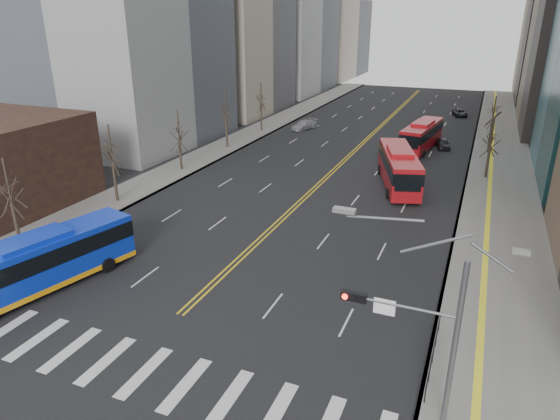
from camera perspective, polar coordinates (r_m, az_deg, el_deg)
name	(u,v)px	position (r m, az deg, el deg)	size (l,w,h in m)	color
ground	(125,366)	(27.49, -17.29, -16.69)	(220.00, 220.00, 0.00)	black
sidewalk_right	(500,167)	(63.21, 23.87, 4.53)	(7.00, 130.00, 0.15)	gray
sidewalk_left	(238,140)	(70.60, -4.87, 7.93)	(5.00, 130.00, 0.15)	gray
crosswalk	(125,366)	(27.48, -17.29, -16.68)	(26.70, 4.00, 0.01)	silver
centerline	(370,136)	(74.41, 10.27, 8.32)	(0.55, 100.00, 0.01)	gold
signal_mast	(420,324)	(21.48, 15.67, -12.42)	(5.37, 0.37, 9.39)	slate
pedestrian_railing	(433,352)	(27.03, 17.13, -15.20)	(0.06, 6.06, 1.02)	black
street_trees	(268,126)	(56.41, -1.34, 9.55)	(35.20, 47.20, 7.60)	#2C231B
blue_bus	(36,263)	(35.06, -26.12, -5.46)	(5.86, 13.22, 3.75)	#0D2ECD
red_bus_near	(399,166)	(52.36, 13.42, 4.95)	(6.44, 12.63, 3.88)	#A51117
red_bus_far	(422,134)	(67.84, 15.90, 8.34)	(4.11, 11.86, 3.67)	#A51117
car_white	(83,235)	(41.60, -21.54, -2.62)	(1.30, 3.74, 1.23)	white
car_dark_mid	(443,144)	(69.62, 18.11, 7.23)	(1.51, 3.76, 1.28)	black
car_silver	(304,125)	(77.63, 2.77, 9.70)	(1.97, 4.84, 1.40)	#A6A6AC
car_dark_far	(460,113)	(93.36, 19.86, 10.42)	(1.95, 4.24, 1.18)	black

